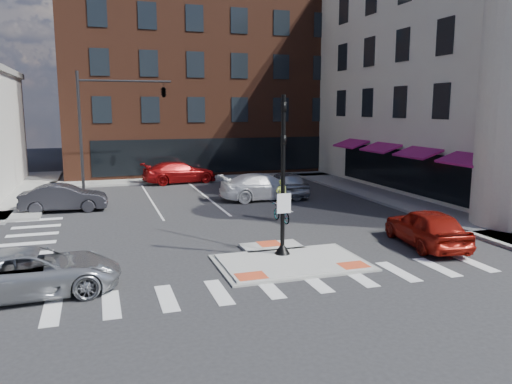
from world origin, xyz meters
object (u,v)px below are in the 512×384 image
object	(u,v)px
bg_car_dark	(64,198)
bg_car_red	(180,172)
red_sedan	(426,227)
cyclist	(281,208)
silver_suv	(33,272)
white_pickup	(265,187)
bg_car_silver	(285,183)

from	to	relation	value
bg_car_dark	bg_car_red	world-z (taller)	bg_car_red
red_sedan	bg_car_dark	bearing A→B (deg)	-31.80
cyclist	red_sedan	bearing A→B (deg)	119.56
silver_suv	bg_car_dark	size ratio (longest dim) A/B	1.13
white_pickup	cyclist	bearing A→B (deg)	168.39
bg_car_dark	bg_car_silver	distance (m)	13.42
white_pickup	bg_car_red	xyz separation A→B (m)	(-3.89, 8.64, -0.01)
silver_suv	bg_car_silver	bearing A→B (deg)	-47.36
red_sedan	bg_car_silver	distance (m)	13.05
silver_suv	cyclist	distance (m)	12.72
silver_suv	bg_car_silver	world-z (taller)	bg_car_silver
bg_car_silver	bg_car_red	world-z (taller)	bg_car_red
silver_suv	red_sedan	size ratio (longest dim) A/B	1.11
silver_suv	cyclist	size ratio (longest dim) A/B	2.38
white_pickup	bg_car_dark	world-z (taller)	white_pickup
red_sedan	silver_suv	bearing A→B (deg)	11.74
red_sedan	cyclist	distance (m)	7.24
red_sedan	cyclist	size ratio (longest dim) A/B	2.15
silver_suv	white_pickup	distance (m)	17.64
cyclist	bg_car_red	bearing A→B (deg)	-84.58
red_sedan	bg_car_dark	distance (m)	18.92
silver_suv	white_pickup	xyz separation A→B (m)	(11.86, 13.06, 0.10)
cyclist	bg_car_silver	bearing A→B (deg)	-117.57
white_pickup	bg_car_dark	size ratio (longest dim) A/B	1.23
red_sedan	bg_car_silver	bearing A→B (deg)	-76.96
white_pickup	bg_car_dark	xyz separation A→B (m)	(-11.66, 0.02, -0.06)
white_pickup	bg_car_silver	bearing A→B (deg)	-62.43
red_sedan	white_pickup	bearing A→B (deg)	-68.60
silver_suv	red_sedan	world-z (taller)	red_sedan
bg_car_red	white_pickup	bearing A→B (deg)	-163.74
bg_car_dark	bg_car_silver	size ratio (longest dim) A/B	0.97
bg_car_dark	bg_car_red	size ratio (longest dim) A/B	0.82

